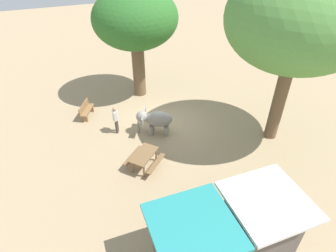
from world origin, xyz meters
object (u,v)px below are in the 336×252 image
object	(u,v)px
picnic_table_near	(144,157)
wooden_bench	(86,110)
person_handler	(116,118)
shade_tree_main	(301,18)
market_stall_white	(260,226)
elephant	(155,120)
market_stall_teal	(191,251)
shade_tree_secondary	(136,20)

from	to	relation	value
picnic_table_near	wooden_bench	bearing A→B (deg)	-112.75
person_handler	shade_tree_main	distance (m)	9.95
shade_tree_main	market_stall_white	distance (m)	8.56
elephant	market_stall_teal	xyz separation A→B (m)	(1.30, 7.62, 0.26)
shade_tree_secondary	market_stall_teal	size ratio (longest dim) A/B	2.68
elephant	shade_tree_secondary	world-z (taller)	shade_tree_secondary
shade_tree_secondary	market_stall_white	size ratio (longest dim) A/B	2.68
person_handler	shade_tree_secondary	bearing A→B (deg)	79.83
market_stall_white	wooden_bench	bearing A→B (deg)	-66.29
wooden_bench	elephant	bearing A→B (deg)	75.84
elephant	picnic_table_near	xyz separation A→B (m)	(1.31, 2.32, -0.30)
shade_tree_main	market_stall_white	xyz separation A→B (m)	(4.51, 5.18, -5.11)
elephant	market_stall_teal	world-z (taller)	market_stall_teal
person_handler	wooden_bench	bearing A→B (deg)	145.41
shade_tree_main	shade_tree_secondary	size ratio (longest dim) A/B	1.28
shade_tree_secondary	market_stall_teal	world-z (taller)	shade_tree_secondary
picnic_table_near	market_stall_white	world-z (taller)	market_stall_white
person_handler	market_stall_white	bearing A→B (deg)	-46.22
elephant	picnic_table_near	size ratio (longest dim) A/B	0.93
picnic_table_near	market_stall_white	distance (m)	5.93
market_stall_teal	wooden_bench	bearing A→B (deg)	-79.06
elephant	shade_tree_secondary	distance (m)	6.04
market_stall_teal	picnic_table_near	bearing A→B (deg)	-89.87
shade_tree_secondary	wooden_bench	bearing A→B (deg)	22.31
picnic_table_near	market_stall_teal	xyz separation A→B (m)	(-0.01, 5.29, 0.55)
shade_tree_secondary	market_stall_teal	bearing A→B (deg)	81.93
shade_tree_secondary	market_stall_white	bearing A→B (deg)	94.16
shade_tree_main	market_stall_teal	distance (m)	10.18
shade_tree_secondary	picnic_table_near	xyz separation A→B (m)	(1.73, 6.83, -4.29)
shade_tree_secondary	shade_tree_main	bearing A→B (deg)	127.87
shade_tree_main	picnic_table_near	bearing A→B (deg)	-0.88
person_handler	picnic_table_near	size ratio (longest dim) A/B	0.77
person_handler	market_stall_white	world-z (taller)	market_stall_white
market_stall_teal	elephant	bearing A→B (deg)	-99.69
elephant	market_stall_teal	bearing A→B (deg)	104.80
person_handler	picnic_table_near	bearing A→B (deg)	-55.69
picnic_table_near	market_stall_teal	distance (m)	5.32
shade_tree_secondary	picnic_table_near	world-z (taller)	shade_tree_secondary
wooden_bench	market_stall_teal	bearing A→B (deg)	38.28
person_handler	wooden_bench	xyz separation A→B (m)	(1.38, -2.15, -0.48)
elephant	shade_tree_secondary	bearing A→B (deg)	-70.83
shade_tree_main	market_stall_white	world-z (taller)	shade_tree_main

